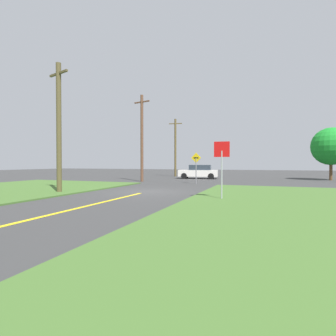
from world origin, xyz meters
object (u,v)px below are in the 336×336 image
Objects in this scene: utility_pole_mid at (142,137)px; utility_pole_far at (175,147)px; car_approaching_junction at (199,172)px; stop_sign at (222,159)px; direction_sign at (196,165)px; utility_pole_near at (59,126)px; oak_tree_left at (331,146)px.

utility_pole_mid reaches higher than utility_pole_far.
utility_pole_mid is at bearing 51.35° from car_approaching_junction.
stop_sign is 1.05× the size of direction_sign.
stop_sign is at bearing -65.81° from utility_pole_far.
utility_pole_mid is (0.26, 10.92, 0.36)m from utility_pole_near.
oak_tree_left is at bearing 25.69° from utility_pole_mid.
utility_pole_near is at bearing 68.61° from car_approaching_junction.
oak_tree_left reaches higher than car_approaching_junction.
stop_sign reaches higher than direction_sign.
utility_pole_near is 11.65m from direction_sign.
utility_pole_mid is (-4.10, -6.80, 3.60)m from car_approaching_junction.
utility_pole_mid is 10.93m from utility_pole_far.
stop_sign is at bearing -48.20° from utility_pole_mid.
stop_sign is 18.25m from car_approaching_junction.
stop_sign is 21.14m from oak_tree_left.
car_approaching_junction is 0.60× the size of utility_pole_far.
utility_pole_mid is at bearing 88.65° from utility_pole_near.
car_approaching_junction is 14.32m from oak_tree_left.
stop_sign is 0.51× the size of oak_tree_left.
utility_pole_mid reaches higher than stop_sign.
car_approaching_junction is 8.29m from direction_sign.
stop_sign reaches higher than car_approaching_junction.
utility_pole_near is 1.40× the size of oak_tree_left.
utility_pole_near reaches higher than stop_sign.
oak_tree_left is (13.92, 1.87, 2.80)m from car_approaching_junction.
stop_sign is at bearing 99.59° from car_approaching_junction.
utility_pole_mid is 1.52× the size of oak_tree_left.
utility_pole_far is at bearing -72.57° from stop_sign.
utility_pole_far reaches higher than direction_sign.
utility_pole_far is (-0.19, 10.92, -0.32)m from utility_pole_mid.
direction_sign is (5.82, -1.26, -2.70)m from utility_pole_mid.
utility_pole_far is at bearing 172.96° from oak_tree_left.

